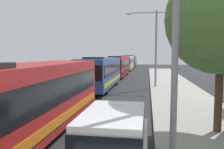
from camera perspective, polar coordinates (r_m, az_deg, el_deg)
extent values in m
cube|color=maroon|center=(10.02, -18.58, -5.16)|extent=(2.50, 10.68, 2.70)
cube|color=black|center=(9.45, -11.78, -3.46)|extent=(0.04, 9.83, 1.00)
cube|color=black|center=(10.61, -24.73, -2.89)|extent=(0.04, 9.83, 1.00)
cube|color=orange|center=(9.68, -11.60, -10.21)|extent=(0.03, 10.15, 0.36)
cylinder|color=black|center=(12.53, -7.58, -8.51)|extent=(0.28, 1.00, 1.00)
cylinder|color=black|center=(13.32, -16.78, -7.88)|extent=(0.28, 1.00, 1.00)
cube|color=#284C8C|center=(22.71, -2.73, 0.69)|extent=(2.50, 10.60, 2.70)
cube|color=black|center=(22.46, 0.44, 1.54)|extent=(0.04, 9.75, 1.00)
cube|color=black|center=(22.98, -5.84, 1.59)|extent=(0.04, 9.75, 1.00)
cube|color=black|center=(17.53, -6.27, 0.35)|extent=(2.30, 0.04, 1.20)
cube|color=gold|center=(22.56, 0.46, -1.38)|extent=(0.03, 10.07, 0.36)
cube|color=black|center=(19.54, -4.65, 4.16)|extent=(1.75, 0.90, 0.16)
cylinder|color=black|center=(19.43, -1.50, -3.62)|extent=(0.28, 1.00, 1.00)
cylinder|color=black|center=(19.94, -7.74, -3.44)|extent=(0.28, 1.00, 1.00)
cylinder|color=black|center=(25.50, 1.03, -1.54)|extent=(0.28, 1.00, 1.00)
cylinder|color=black|center=(25.89, -3.80, -1.45)|extent=(0.28, 1.00, 1.00)
cube|color=maroon|center=(35.29, 1.48, 2.25)|extent=(2.50, 11.85, 2.70)
cube|color=black|center=(35.13, 3.54, 2.80)|extent=(0.04, 10.91, 1.00)
cube|color=black|center=(35.46, -0.56, 2.83)|extent=(0.04, 10.91, 1.00)
cube|color=black|center=(29.39, -0.03, 2.28)|extent=(2.30, 0.04, 1.20)
cube|color=black|center=(35.19, 3.54, 0.93)|extent=(0.03, 11.26, 0.36)
cube|color=black|center=(31.72, 0.64, 4.52)|extent=(1.75, 0.90, 0.16)
cylinder|color=black|center=(31.60, 2.58, -0.26)|extent=(0.28, 1.00, 1.00)
cylinder|color=black|center=(31.92, -1.34, -0.20)|extent=(0.28, 1.00, 1.00)
cylinder|color=black|center=(38.48, 3.74, 0.69)|extent=(0.28, 1.00, 1.00)
cylinder|color=black|center=(38.74, 0.49, 0.73)|extent=(0.28, 1.00, 1.00)
cube|color=silver|center=(49.47, 3.65, 3.05)|extent=(2.50, 11.24, 2.70)
cube|color=black|center=(49.36, 5.12, 3.45)|extent=(0.04, 10.34, 1.00)
cube|color=black|center=(49.60, 2.18, 3.47)|extent=(0.04, 10.34, 1.00)
cube|color=black|center=(43.85, 2.96, 3.19)|extent=(2.30, 0.04, 1.20)
cube|color=gold|center=(49.41, 5.12, 2.11)|extent=(0.03, 10.68, 0.36)
cube|color=black|center=(46.09, 3.26, 4.69)|extent=(1.75, 0.90, 0.16)
cylinder|color=black|center=(45.97, 4.60, 1.40)|extent=(0.28, 1.00, 1.00)
cylinder|color=black|center=(46.19, 1.87, 1.43)|extent=(0.28, 1.00, 1.00)
cylinder|color=black|center=(52.52, 5.15, 1.85)|extent=(0.28, 1.00, 1.00)
cylinder|color=black|center=(52.71, 2.76, 1.88)|extent=(0.28, 1.00, 1.00)
cube|color=#33724C|center=(63.10, 4.81, 3.48)|extent=(2.50, 11.36, 2.70)
cube|color=black|center=(63.01, 5.96, 3.79)|extent=(0.04, 10.45, 1.00)
cube|color=black|center=(63.19, 3.66, 3.81)|extent=(0.04, 10.45, 1.00)
cube|color=black|center=(57.41, 4.39, 3.63)|extent=(2.30, 0.04, 1.20)
cube|color=black|center=(63.04, 5.96, 2.74)|extent=(0.03, 10.79, 0.36)
cube|color=black|center=(59.67, 4.58, 4.76)|extent=(1.75, 0.90, 0.16)
cylinder|color=black|center=(59.56, 5.60, 2.22)|extent=(0.28, 1.00, 1.00)
cylinder|color=black|center=(59.73, 3.50, 2.25)|extent=(0.28, 1.00, 1.00)
cylinder|color=black|center=(66.19, 5.95, 2.50)|extent=(0.28, 1.00, 1.00)
cylinder|color=black|center=(66.34, 4.05, 2.52)|extent=(0.28, 1.00, 1.00)
cube|color=white|center=(6.29, 0.33, -12.83)|extent=(1.62, 2.79, 0.80)
cube|color=black|center=(6.29, 0.33, -12.83)|extent=(1.66, 2.89, 0.44)
cylinder|color=black|center=(8.08, -4.21, -17.40)|extent=(0.22, 0.70, 0.70)
cylinder|color=black|center=(7.89, 8.08, -17.99)|extent=(0.22, 0.70, 0.70)
cylinder|color=gray|center=(7.11, 15.75, 12.91)|extent=(0.20, 0.20, 8.55)
cylinder|color=gray|center=(23.46, 11.00, 6.32)|extent=(0.20, 0.20, 7.67)
cylinder|color=gray|center=(23.82, 7.71, 15.14)|extent=(2.77, 0.10, 0.10)
cube|color=silver|center=(23.88, 4.27, 14.95)|extent=(0.56, 0.28, 0.16)
cylinder|color=gray|center=(23.91, 14.58, 14.99)|extent=(2.77, 0.10, 0.10)
cube|color=silver|center=(24.07, 17.96, 14.65)|extent=(0.56, 0.28, 0.16)
cylinder|color=#4C3823|center=(10.62, 25.20, -5.37)|extent=(0.32, 0.32, 2.90)
sphere|color=#4C7A38|center=(10.56, 25.89, 12.52)|extent=(4.61, 4.61, 4.61)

